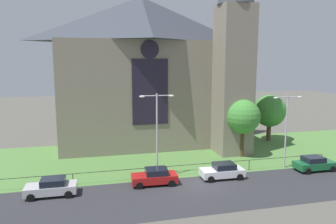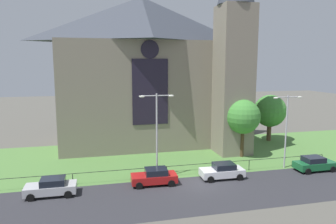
{
  "view_description": "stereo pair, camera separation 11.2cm",
  "coord_description": "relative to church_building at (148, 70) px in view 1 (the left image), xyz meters",
  "views": [
    {
      "loc": [
        -9.4,
        -26.74,
        11.07
      ],
      "look_at": [
        -0.97,
        8.0,
        5.66
      ],
      "focal_mm": 34.0,
      "sensor_mm": 36.0,
      "label": 1
    },
    {
      "loc": [
        -9.3,
        -26.77,
        11.07
      ],
      "look_at": [
        -0.97,
        8.0,
        5.66
      ],
      "focal_mm": 34.0,
      "sensor_mm": 36.0,
      "label": 2
    }
  ],
  "objects": [
    {
      "name": "tree_right_far",
      "position": [
        17.23,
        -2.79,
        -5.92
      ],
      "size": [
        4.61,
        4.61,
        6.69
      ],
      "color": "brown",
      "rests_on": "ground"
    },
    {
      "name": "iron_railing",
      "position": [
        -0.77,
        -14.17,
        -9.29
      ],
      "size": [
        35.63,
        0.07,
        1.13
      ],
      "color": "black",
      "rests_on": "ground"
    },
    {
      "name": "ground",
      "position": [
        1.64,
        -6.67,
        -10.27
      ],
      "size": [
        160.0,
        160.0,
        0.0
      ],
      "primitive_type": "plane",
      "color": "#56544C"
    },
    {
      "name": "parked_car_green",
      "position": [
        14.72,
        -15.85,
        -9.53
      ],
      "size": [
        4.2,
        2.02,
        1.51
      ],
      "rotation": [
        0.0,
        0.0,
        0.0
      ],
      "color": "#196033",
      "rests_on": "ground"
    },
    {
      "name": "grass_verge",
      "position": [
        1.64,
        -8.67,
        -10.27
      ],
      "size": [
        120.0,
        20.0,
        0.01
      ],
      "primitive_type": "cube",
      "color": "#517F3D",
      "rests_on": "ground"
    },
    {
      "name": "tree_right_near",
      "position": [
        9.67,
        -9.38,
        -5.41
      ],
      "size": [
        4.08,
        4.08,
        6.93
      ],
      "color": "#4C3823",
      "rests_on": "ground"
    },
    {
      "name": "road_asphalt",
      "position": [
        1.64,
        -18.67,
        -10.27
      ],
      "size": [
        120.0,
        8.0,
        0.01
      ],
      "primitive_type": "cube",
      "color": "#2D2D33",
      "rests_on": "ground"
    },
    {
      "name": "parked_car_white",
      "position": [
        4.45,
        -15.71,
        -9.53
      ],
      "size": [
        4.24,
        2.11,
        1.51
      ],
      "rotation": [
        0.0,
        0.0,
        3.12
      ],
      "color": "silver",
      "rests_on": "ground"
    },
    {
      "name": "streetlamp_near",
      "position": [
        -1.77,
        -14.27,
        -4.98
      ],
      "size": [
        3.37,
        0.26,
        8.33
      ],
      "color": "#B2B2B7",
      "rests_on": "ground"
    },
    {
      "name": "parked_car_silver",
      "position": [
        -11.3,
        -16.15,
        -9.53
      ],
      "size": [
        4.23,
        2.08,
        1.51
      ],
      "rotation": [
        0.0,
        0.0,
        3.12
      ],
      "color": "#B7B7BC",
      "rests_on": "ground"
    },
    {
      "name": "parked_car_red",
      "position": [
        -2.31,
        -15.72,
        -9.53
      ],
      "size": [
        4.27,
        2.16,
        1.51
      ],
      "rotation": [
        0.0,
        0.0,
        3.1
      ],
      "color": "#B21919",
      "rests_on": "ground"
    },
    {
      "name": "streetlamp_far",
      "position": [
        12.21,
        -14.27,
        -5.24
      ],
      "size": [
        3.37,
        0.26,
        7.85
      ],
      "color": "#B2B2B7",
      "rests_on": "ground"
    },
    {
      "name": "church_building",
      "position": [
        0.0,
        0.0,
        0.0
      ],
      "size": [
        23.2,
        16.2,
        26.0
      ],
      "color": "gray",
      "rests_on": "ground"
    }
  ]
}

